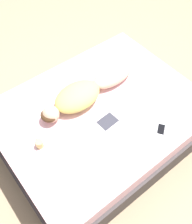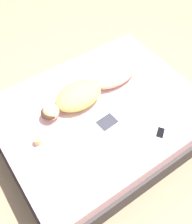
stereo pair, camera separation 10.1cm
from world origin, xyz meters
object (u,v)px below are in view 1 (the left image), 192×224
object	(u,v)px
person	(87,90)
open_magazine	(115,128)
coffee_mug	(39,144)
cell_phone	(161,129)

from	to	relation	value
person	open_magazine	world-z (taller)	person
open_magazine	coffee_mug	xyz separation A→B (m)	(0.29, 0.69, 0.04)
person	open_magazine	distance (m)	0.52
person	coffee_mug	bearing A→B (deg)	103.71
coffee_mug	cell_phone	size ratio (longest dim) A/B	0.65
person	open_magazine	size ratio (longest dim) A/B	2.67
person	open_magazine	xyz separation A→B (m)	(-0.51, 0.04, -0.09)
open_magazine	cell_phone	size ratio (longest dim) A/B	2.78
cell_phone	coffee_mug	bearing A→B (deg)	25.56
cell_phone	person	bearing A→B (deg)	-14.02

